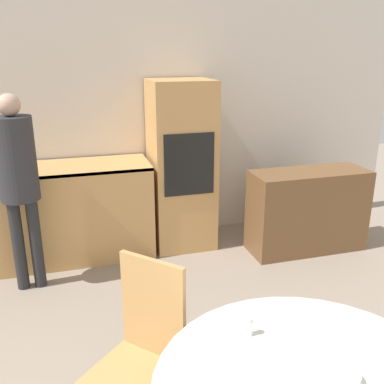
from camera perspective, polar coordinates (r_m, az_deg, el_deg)
The scene contains 8 objects.
wall_back at distance 4.49m, azimuth -7.61°, elevation 9.72°, with size 6.06×0.05×2.60m.
kitchen_counter at distance 4.33m, azimuth -20.43°, elevation -2.86°, with size 2.23×0.60×0.94m.
oven_unit at distance 4.34m, azimuth -1.42°, elevation 3.52°, with size 0.61×0.59×1.70m.
sideboard at distance 4.50m, azimuth 15.11°, elevation -2.42°, with size 1.18×0.45×0.83m.
chair_far_left at distance 2.32m, azimuth -6.41°, elevation -19.61°, with size 0.57×0.57×0.99m.
person_standing at distance 3.70m, azimuth -22.22°, elevation 2.41°, with size 0.31×0.31×1.66m.
bowl_near at distance 1.84m, azimuth 19.53°, elevation -22.33°, with size 0.13×0.13×0.05m.
salt_shaker at distance 1.98m, azimuth 7.64°, elevation -17.36°, with size 0.03×0.03×0.09m.
Camera 1 is at (-0.67, 0.25, 1.97)m, focal length 40.00 mm.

